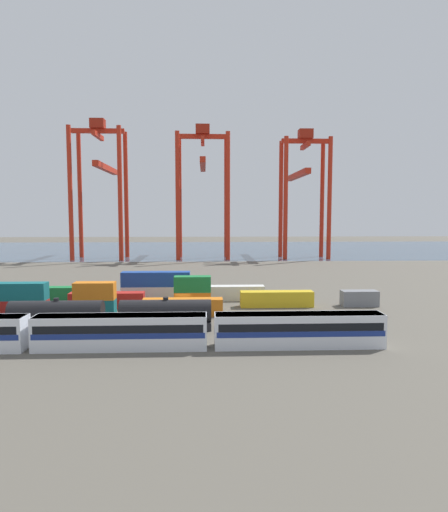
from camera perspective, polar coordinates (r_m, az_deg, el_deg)
The scene contains 23 objects.
ground_plane at distance 113.92m, azimuth -4.26°, elevation -2.53°, with size 420.00×420.00×0.00m, color #5B564C.
harbour_water at distance 204.05m, azimuth -3.46°, elevation 0.86°, with size 400.00×110.00×0.01m, color #384C60.
passenger_train at distance 53.38m, azimuth -12.85°, elevation -9.12°, with size 60.30×3.14×3.90m.
freight_tank_row at distance 63.83m, azimuth -20.32°, elevation -7.03°, with size 40.61×2.93×4.39m.
shipping_container_1 at distance 75.34m, azimuth -25.76°, elevation -5.99°, with size 12.10×2.44×2.60m, color #AD211C.
shipping_container_2 at distance 74.90m, azimuth -25.83°, elevation -4.04°, with size 12.10×2.44×2.60m, color #146066.
shipping_container_3 at distance 71.19m, azimuth -15.92°, elevation -6.30°, with size 6.04×2.44×2.60m, color #146066.
shipping_container_4 at distance 70.72m, azimuth -15.98°, elevation -4.24°, with size 6.04×2.44×2.60m, color orange.
shipping_container_5 at distance 69.32m, azimuth -5.22°, elevation -6.43°, with size 12.10×2.44×2.60m, color orange.
shipping_container_6 at distance 81.03m, azimuth -24.27°, elevation -5.18°, with size 6.04×2.44×2.60m, color maroon.
shipping_container_7 at distance 76.95m, azimuth -14.51°, elevation -5.42°, with size 12.10×2.44×2.60m, color #AD211C.
shipping_container_8 at distance 75.28m, azimuth -3.98°, elevation -5.50°, with size 6.04×2.44×2.60m, color orange.
shipping_container_9 at distance 74.85m, azimuth -4.00°, elevation -3.54°, with size 6.04×2.44×2.60m, color #197538.
shipping_container_10 at distance 76.19m, azimuth 6.65°, elevation -5.39°, with size 12.10×2.44×2.60m, color gold.
shipping_container_11 at distance 79.60m, azimuth 16.69°, elevation -5.12°, with size 6.04×2.44×2.60m, color slate.
shipping_container_12 at distance 88.61m, azimuth -25.95°, elevation -4.39°, with size 12.10×2.44×2.60m, color maroon.
shipping_container_13 at distance 84.21m, azimuth -17.61°, elevation -4.59°, with size 12.10×2.44×2.60m, color #197538.
shipping_container_14 at distance 81.75m, azimuth -8.56°, elevation -4.69°, with size 12.10×2.44×2.60m, color silver.
shipping_container_15 at distance 81.35m, azimuth -8.58°, elevation -2.89°, with size 12.10×2.44×2.60m, color #1C4299.
shipping_container_16 at distance 81.41m, azimuth 0.81°, elevation -4.68°, with size 12.10×2.44×2.60m, color silver.
gantry_crane_west at distance 167.07m, azimuth -15.29°, elevation 9.60°, with size 18.08×36.07×48.07m.
gantry_crane_central at distance 163.01m, azimuth -2.68°, elevation 9.76°, with size 18.54×35.57×46.45m.
gantry_crane_east at distance 166.95m, azimuth 9.93°, elevation 9.10°, with size 16.81×35.96×45.13m.
Camera 1 is at (3.65, -72.85, 15.18)m, focal length 31.76 mm.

